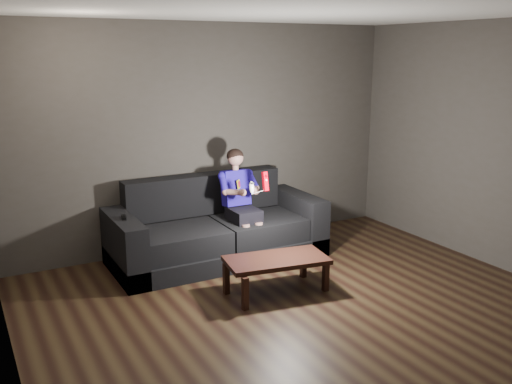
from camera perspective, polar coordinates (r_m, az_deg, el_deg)
floor at (r=5.26m, az=6.79°, el=-12.85°), size 5.00×5.00×0.00m
back_wall at (r=6.96m, az=-4.84°, el=5.52°), size 5.00×0.04×2.70m
left_wall at (r=3.95m, az=-23.79°, el=-2.11°), size 0.04×5.00×2.70m
ceiling at (r=4.71m, az=7.77°, el=17.93°), size 5.00×5.00×0.02m
sofa at (r=6.64m, az=-4.00°, el=-4.14°), size 2.43×1.05×0.94m
child at (r=6.56m, az=-1.61°, el=-0.12°), size 0.46×0.57×1.14m
wii_remote_red at (r=6.18m, az=0.93°, el=1.09°), size 0.06×0.08×0.21m
nunchuk_white at (r=6.12m, az=-0.43°, el=0.45°), size 0.07×0.09×0.14m
wii_remote_black at (r=6.10m, az=-13.08°, el=-2.48°), size 0.06×0.16×0.03m
coffee_table at (r=5.71m, az=2.05°, el=-7.06°), size 1.07×0.65×0.37m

